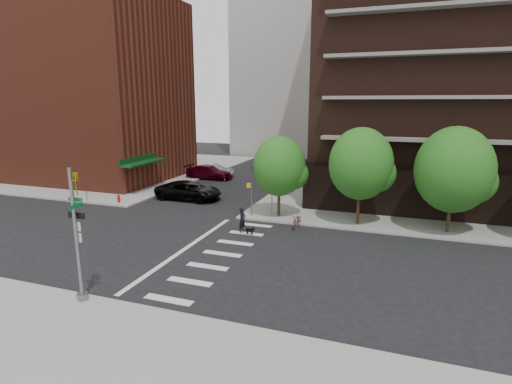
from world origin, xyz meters
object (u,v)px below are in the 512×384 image
at_px(dog_walker, 242,220).
at_px(parked_car_maroon, 209,172).
at_px(traffic_signal, 78,246).
at_px(fire_hydrant, 119,198).
at_px(parked_car_silver, 214,171).
at_px(parked_car_black, 189,190).
at_px(scooter, 297,221).

bearing_deg(dog_walker, parked_car_maroon, 42.48).
bearing_deg(traffic_signal, fire_hydrant, 123.26).
bearing_deg(parked_car_silver, parked_car_maroon, 174.07).
height_order(parked_car_black, parked_car_silver, parked_car_black).
height_order(parked_car_silver, dog_walker, dog_walker).
height_order(scooter, dog_walker, dog_walker).
height_order(traffic_signal, parked_car_silver, traffic_signal).
relative_size(parked_car_maroon, dog_walker, 3.12).
distance_m(scooter, dog_walker, 4.05).
distance_m(fire_hydrant, parked_car_black, 6.18).
bearing_deg(parked_car_black, scooter, -112.69).
xyz_separation_m(parked_car_black, parked_car_silver, (-2.70, 11.20, -0.08)).
bearing_deg(fire_hydrant, scooter, -4.52).
bearing_deg(fire_hydrant, parked_car_maroon, 80.27).
distance_m(traffic_signal, fire_hydrant, 18.42).
relative_size(parked_car_black, dog_walker, 3.46).
distance_m(traffic_signal, parked_car_black, 19.66).
height_order(fire_hydrant, scooter, scooter).
distance_m(parked_car_silver, scooter, 21.44).
xyz_separation_m(parked_car_black, dog_walker, (8.14, -7.25, 0.03)).
height_order(parked_car_black, parked_car_maroon, parked_car_black).
relative_size(parked_car_maroon, scooter, 2.89).
relative_size(parked_car_black, parked_car_silver, 1.30).
height_order(fire_hydrant, dog_walker, dog_walker).
relative_size(parked_car_black, scooter, 3.21).
bearing_deg(traffic_signal, parked_car_black, 104.90).
relative_size(fire_hydrant, parked_car_maroon, 0.13).
distance_m(fire_hydrant, dog_walker, 13.64).
xyz_separation_m(traffic_signal, parked_car_black, (-5.03, 18.91, -1.85)).
relative_size(traffic_signal, parked_car_silver, 1.27).
distance_m(parked_car_black, parked_car_silver, 11.52).
xyz_separation_m(fire_hydrant, parked_car_maroon, (2.30, 13.42, 0.25)).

